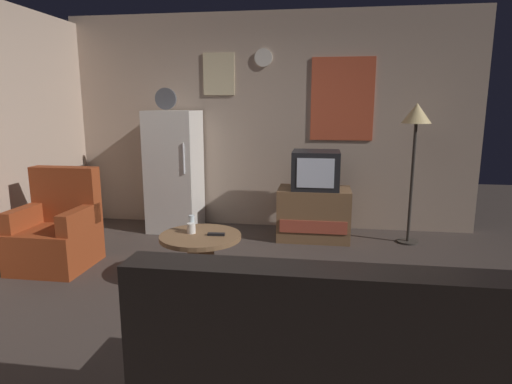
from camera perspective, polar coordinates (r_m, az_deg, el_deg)
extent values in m
plane|color=#3D332D|center=(3.57, -3.63, -14.74)|extent=(12.00, 12.00, 0.00)
cube|color=tan|center=(5.63, 1.47, 9.11)|extent=(5.20, 0.10, 2.69)
cube|color=#C64C2D|center=(5.53, 11.27, 11.86)|extent=(0.76, 0.02, 1.00)
cube|color=beige|center=(5.69, -4.91, 15.17)|extent=(0.40, 0.02, 0.52)
cylinder|color=silver|center=(5.60, 0.98, 17.22)|extent=(0.22, 0.03, 0.22)
cube|color=silver|center=(5.56, -10.62, 2.72)|extent=(0.60, 0.60, 1.50)
cylinder|color=silver|center=(5.18, -9.49, 4.36)|extent=(0.02, 0.02, 0.36)
cylinder|color=#4C4C51|center=(5.44, -11.76, 11.89)|extent=(0.26, 0.04, 0.26)
cube|color=brown|center=(5.19, 7.59, -2.83)|extent=(0.84, 0.52, 0.61)
cube|color=#AD4733|center=(4.96, 7.51, -4.60)|extent=(0.76, 0.01, 0.15)
cube|color=black|center=(5.09, 7.85, 2.90)|extent=(0.54, 0.50, 0.44)
cube|color=silver|center=(4.84, 7.81, 2.46)|extent=(0.41, 0.01, 0.33)
cylinder|color=#332D28|center=(5.37, 19.27, -6.16)|extent=(0.24, 0.24, 0.02)
cylinder|color=#332D28|center=(5.21, 19.76, 1.10)|extent=(0.04, 0.04, 1.40)
cone|color=#F2D18C|center=(5.14, 20.36, 9.68)|extent=(0.32, 0.32, 0.22)
cylinder|color=brown|center=(4.02, -7.16, -11.40)|extent=(0.72, 0.72, 0.04)
cylinder|color=brown|center=(3.95, -7.24, -8.68)|extent=(0.24, 0.24, 0.41)
cylinder|color=brown|center=(3.88, -7.31, -5.85)|extent=(0.72, 0.72, 0.04)
cylinder|color=silver|center=(3.96, -8.42, -4.09)|extent=(0.05, 0.05, 0.15)
cylinder|color=silver|center=(3.92, -8.50, -4.73)|extent=(0.08, 0.08, 0.09)
cube|color=black|center=(3.83, -5.25, -5.54)|extent=(0.15, 0.05, 0.02)
cube|color=maroon|center=(4.71, -24.88, -6.63)|extent=(0.68, 0.68, 0.40)
cube|color=maroon|center=(4.81, -23.68, -0.27)|extent=(0.68, 0.16, 0.56)
cube|color=maroon|center=(4.79, -27.99, -2.89)|extent=(0.12, 0.60, 0.20)
cube|color=maroon|center=(4.48, -22.20, -3.30)|extent=(0.12, 0.60, 0.20)
cube|color=black|center=(2.42, 8.47, -23.40)|extent=(1.70, 0.80, 0.40)
cube|color=black|center=(1.92, 8.86, -17.20)|extent=(1.70, 0.20, 0.52)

